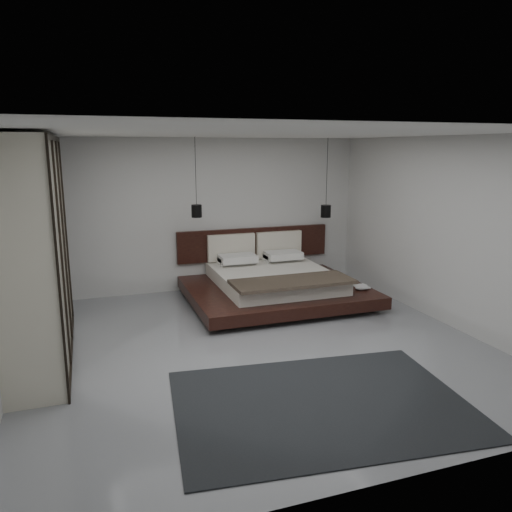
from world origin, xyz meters
name	(u,v)px	position (x,y,z in m)	size (l,w,h in m)	color
floor	(257,346)	(0.00, 0.00, 0.00)	(6.00, 6.00, 0.00)	gray
ceiling	(257,133)	(0.00, 0.00, 2.80)	(6.00, 6.00, 0.00)	white
wall_back	(204,215)	(0.00, 3.00, 1.40)	(6.00, 6.00, 0.00)	beige
wall_front	(390,318)	(0.00, -3.00, 1.40)	(6.00, 6.00, 0.00)	beige
wall_left	(0,261)	(-3.00, 0.00, 1.40)	(6.00, 6.00, 0.00)	beige
wall_right	(448,232)	(3.00, 0.00, 1.40)	(6.00, 6.00, 0.00)	beige
lattice_screen	(28,234)	(-2.95, 2.45, 1.30)	(0.05, 0.90, 2.60)	black
bed	(273,283)	(0.96, 1.90, 0.30)	(3.00, 2.48, 1.11)	black
book_lower	(355,287)	(2.20, 1.21, 0.29)	(0.22, 0.30, 0.03)	#99724C
book_upper	(355,286)	(2.17, 1.18, 0.32)	(0.21, 0.28, 0.02)	#99724C
pendant_left	(197,211)	(-0.27, 2.39, 1.56)	(0.18, 0.18, 1.35)	black
pendant_right	(326,211)	(2.20, 2.39, 1.46)	(0.19, 0.19, 1.46)	black
wardrobe	(34,251)	(-2.70, 0.56, 1.38)	(0.66, 2.82, 2.77)	beige
rug	(321,403)	(0.12, -1.70, 0.01)	(3.03, 2.16, 0.01)	black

